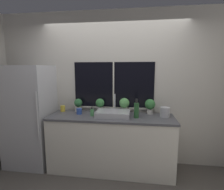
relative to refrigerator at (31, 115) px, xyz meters
The scene contains 16 objects.
ground_plane 1.73m from the refrigerator, 13.59° to the right, with size 14.00×14.00×0.00m, color #4C4742.
wall_back 1.56m from the refrigerator, 12.50° to the left, with size 8.00×0.09×2.70m.
wall_left 1.41m from the refrigerator, 119.76° to the left, with size 0.06×7.00×2.70m.
wall_right 3.77m from the refrigerator, 17.91° to the left, with size 0.06×7.00×2.70m.
counter 1.51m from the refrigerator, ahead, with size 2.05×0.63×0.94m.
refrigerator is the anchor object (origin of this frame).
sink 1.49m from the refrigerator, ahead, with size 0.54×0.43×0.34m.
potted_plant_far_left 0.86m from the refrigerator, 12.50° to the left, with size 0.15×0.15×0.23m.
potted_plant_center_left 1.25m from the refrigerator, ahead, with size 0.15×0.15×0.24m.
potted_plant_center_right 1.68m from the refrigerator, ahead, with size 0.18×0.18×0.27m.
potted_plant_far_right 2.11m from the refrigerator, ahead, with size 0.17×0.17×0.26m.
soap_bottle 1.15m from the refrigerator, ahead, with size 0.06×0.06×0.14m.
bottle_tall 1.88m from the refrigerator, ahead, with size 0.08×0.08×0.30m.
mug_blue 0.90m from the refrigerator, ahead, with size 0.09×0.09×0.10m.
mug_yellow 0.57m from the refrigerator, 14.63° to the left, with size 0.08×0.08×0.10m.
kettle 2.32m from the refrigerator, ahead, with size 0.15×0.15×0.18m.
Camera 1 is at (0.41, -2.44, 1.71)m, focal length 28.00 mm.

